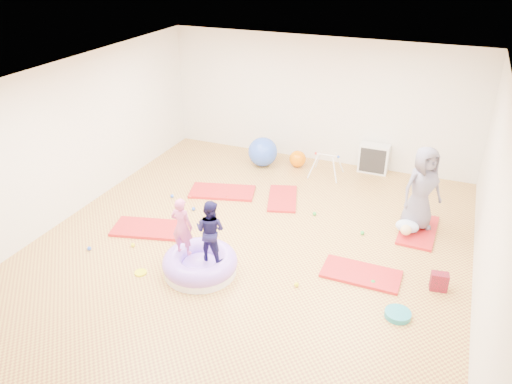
% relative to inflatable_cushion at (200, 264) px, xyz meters
% --- Properties ---
extents(room, '(7.01, 8.01, 2.81)m').
position_rel_inflatable_cushion_xyz_m(room, '(0.43, 0.92, 1.26)').
color(room, gold).
rests_on(room, ground).
extents(gym_mat_front_left, '(1.40, 0.94, 0.05)m').
position_rel_inflatable_cushion_xyz_m(gym_mat_front_left, '(-1.42, 0.75, -0.12)').
color(gym_mat_front_left, red).
rests_on(gym_mat_front_left, ground).
extents(gym_mat_mid_left, '(1.41, 0.96, 0.05)m').
position_rel_inflatable_cushion_xyz_m(gym_mat_mid_left, '(-0.84, 2.53, -0.12)').
color(gym_mat_mid_left, red).
rests_on(gym_mat_mid_left, ground).
extents(gym_mat_center_back, '(0.84, 1.20, 0.05)m').
position_rel_inflatable_cushion_xyz_m(gym_mat_center_back, '(0.38, 2.73, -0.12)').
color(gym_mat_center_back, red).
rests_on(gym_mat_center_back, ground).
extents(gym_mat_right, '(1.19, 0.60, 0.05)m').
position_rel_inflatable_cushion_xyz_m(gym_mat_right, '(2.34, 0.86, -0.12)').
color(gym_mat_right, red).
rests_on(gym_mat_right, ground).
extents(gym_mat_rear_right, '(0.63, 1.21, 0.05)m').
position_rel_inflatable_cushion_xyz_m(gym_mat_rear_right, '(3.01, 2.52, -0.12)').
color(gym_mat_rear_right, red).
rests_on(gym_mat_rear_right, ground).
extents(inflatable_cushion, '(1.17, 1.17, 0.37)m').
position_rel_inflatable_cushion_xyz_m(inflatable_cushion, '(0.00, 0.00, 0.00)').
color(inflatable_cushion, white).
rests_on(inflatable_cushion, ground).
extents(child_pink, '(0.35, 0.24, 0.95)m').
position_rel_inflatable_cushion_xyz_m(child_pink, '(-0.27, -0.01, 0.67)').
color(child_pink, '#CF5792').
rests_on(child_pink, inflatable_cushion).
extents(child_navy, '(0.50, 0.40, 0.99)m').
position_rel_inflatable_cushion_xyz_m(child_navy, '(0.19, 0.03, 0.69)').
color(child_navy, '#151242').
rests_on(child_navy, inflatable_cushion).
extents(adult_caregiver, '(0.87, 0.84, 1.51)m').
position_rel_inflatable_cushion_xyz_m(adult_caregiver, '(2.95, 2.59, 0.66)').
color(adult_caregiver, slate).
rests_on(adult_caregiver, gym_mat_rear_right).
extents(infant, '(0.40, 0.41, 0.24)m').
position_rel_inflatable_cushion_xyz_m(infant, '(2.82, 2.30, 0.03)').
color(infant, '#BFD7FD').
rests_on(infant, gym_mat_rear_right).
extents(ball_pit_balls, '(4.61, 2.62, 0.07)m').
position_rel_inflatable_cushion_xyz_m(ball_pit_balls, '(-0.07, 1.33, -0.11)').
color(ball_pit_balls, blue).
rests_on(ball_pit_balls, ground).
extents(exercise_ball_blue, '(0.66, 0.66, 0.66)m').
position_rel_inflatable_cushion_xyz_m(exercise_ball_blue, '(-0.59, 4.11, 0.19)').
color(exercise_ball_blue, blue).
rests_on(exercise_ball_blue, ground).
extents(exercise_ball_orange, '(0.37, 0.37, 0.37)m').
position_rel_inflatable_cushion_xyz_m(exercise_ball_orange, '(0.16, 4.35, 0.04)').
color(exercise_ball_orange, orange).
rests_on(exercise_ball_orange, ground).
extents(infant_play_gym, '(0.67, 0.63, 0.51)m').
position_rel_inflatable_cushion_xyz_m(infant_play_gym, '(0.89, 4.10, 0.20)').
color(infant_play_gym, silver).
rests_on(infant_play_gym, ground).
extents(cube_shelf, '(0.64, 0.31, 0.64)m').
position_rel_inflatable_cushion_xyz_m(cube_shelf, '(1.79, 4.71, 0.18)').
color(cube_shelf, silver).
rests_on(cube_shelf, ground).
extents(balance_disc, '(0.36, 0.36, 0.08)m').
position_rel_inflatable_cushion_xyz_m(balance_disc, '(3.00, 0.12, -0.10)').
color(balance_disc, teal).
rests_on(balance_disc, ground).
extents(backpack, '(0.27, 0.19, 0.29)m').
position_rel_inflatable_cushion_xyz_m(backpack, '(3.46, 0.95, 0.00)').
color(backpack, '#B10622').
rests_on(backpack, ground).
extents(yellow_toy, '(0.19, 0.19, 0.03)m').
position_rel_inflatable_cushion_xyz_m(yellow_toy, '(-0.84, -0.40, -0.13)').
color(yellow_toy, '#F1F210').
rests_on(yellow_toy, ground).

